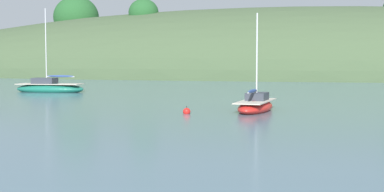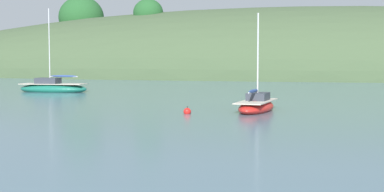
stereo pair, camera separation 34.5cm
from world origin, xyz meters
TOP-DOWN VIEW (x-y plane):
  - far_shoreline_hill at (-0.00, 83.54)m, footprint 150.00×36.00m
  - sailboat_teal_outer at (2.79, 24.92)m, footprint 2.35×5.35m
  - sailboat_navy_dinghy at (-18.05, 38.64)m, footprint 6.69×2.62m
  - mooring_buoy_outer at (-0.88, 22.45)m, footprint 0.44×0.44m

SIDE VIEW (x-z plane):
  - mooring_buoy_outer at x=-0.88m, z-range -0.15..0.39m
  - far_shoreline_hill at x=0.00m, z-range -13.45..13.71m
  - sailboat_teal_outer at x=2.79m, z-range -2.70..3.37m
  - sailboat_navy_dinghy at x=-18.05m, z-range -3.61..4.42m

